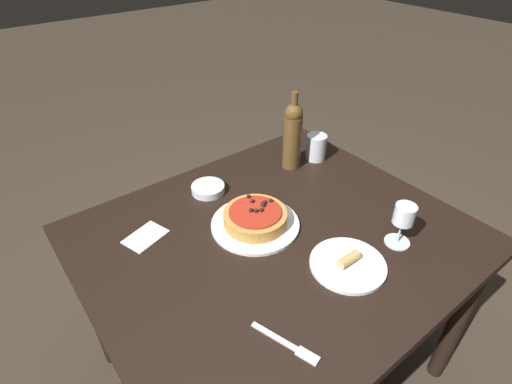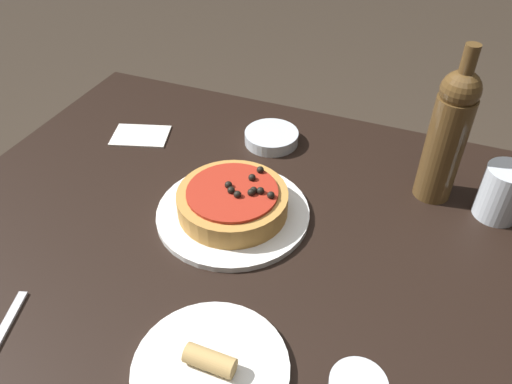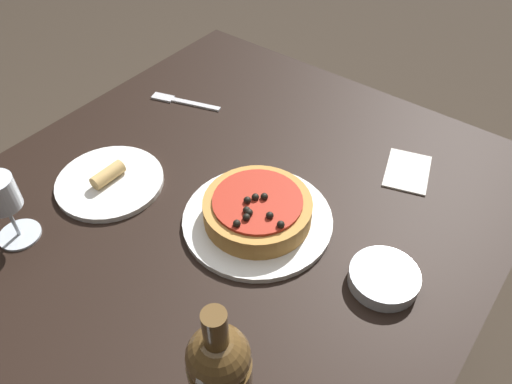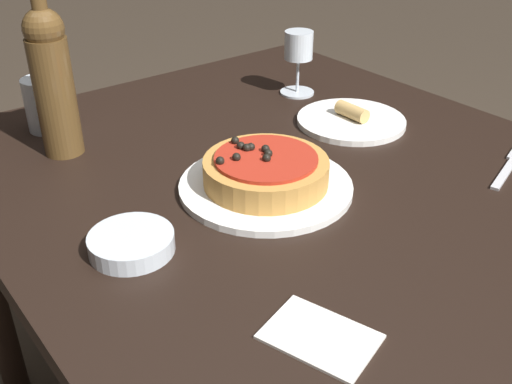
# 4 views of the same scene
# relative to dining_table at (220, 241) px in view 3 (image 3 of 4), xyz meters

# --- Properties ---
(ground_plane) EXTENTS (14.00, 14.00, 0.00)m
(ground_plane) POSITION_rel_dining_table_xyz_m (0.00, 0.00, -0.64)
(ground_plane) COLOR #382D23
(dining_table) EXTENTS (1.16, 1.00, 0.73)m
(dining_table) POSITION_rel_dining_table_xyz_m (0.00, 0.00, 0.00)
(dining_table) COLOR black
(dining_table) RESTS_ON ground_plane
(dinner_plate) EXTENTS (0.29, 0.29, 0.01)m
(dinner_plate) POSITION_rel_dining_table_xyz_m (0.03, -0.08, 0.10)
(dinner_plate) COLOR white
(dinner_plate) RESTS_ON dining_table
(pizza) EXTENTS (0.21, 0.21, 0.06)m
(pizza) POSITION_rel_dining_table_xyz_m (0.03, -0.08, 0.13)
(pizza) COLOR #BC843D
(pizza) RESTS_ON dinner_plate
(wine_glass) EXTENTS (0.08, 0.08, 0.14)m
(wine_glass) POSITION_rel_dining_table_xyz_m (-0.27, 0.26, 0.19)
(wine_glass) COLOR silver
(wine_glass) RESTS_ON dining_table
(side_bowl) EXTENTS (0.12, 0.12, 0.03)m
(side_bowl) POSITION_rel_dining_table_xyz_m (0.05, -0.33, 0.10)
(side_bowl) COLOR silver
(side_bowl) RESTS_ON dining_table
(fork) EXTENTS (0.07, 0.18, 0.00)m
(fork) POSITION_rel_dining_table_xyz_m (0.23, 0.32, 0.09)
(fork) COLOR silver
(fork) RESTS_ON dining_table
(side_plate) EXTENTS (0.22, 0.22, 0.04)m
(side_plate) POSITION_rel_dining_table_xyz_m (-0.07, 0.23, 0.10)
(side_plate) COLOR white
(side_plate) RESTS_ON dining_table
(paper_napkin) EXTENTS (0.15, 0.12, 0.00)m
(paper_napkin) POSITION_rel_dining_table_xyz_m (0.33, -0.24, 0.09)
(paper_napkin) COLOR silver
(paper_napkin) RESTS_ON dining_table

